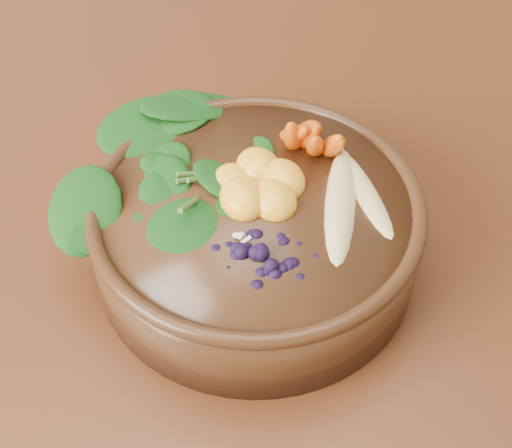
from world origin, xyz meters
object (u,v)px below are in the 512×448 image
Objects in this scene: dining_table at (83,284)px; mandarin_cluster at (258,174)px; stoneware_bowl at (256,233)px; banana_halves at (355,187)px; kale_heap at (205,137)px; carrot_cluster at (314,108)px; blueberry_pile at (260,240)px.

dining_table is 0.24m from mandarin_cluster.
banana_halves is at bearing -18.16° from stoneware_bowl.
kale_heap is at bearing -18.87° from dining_table.
mandarin_cluster reaches higher than banana_halves.
mandarin_cluster reaches higher than dining_table.
stoneware_bowl is at bearing -123.69° from carrot_cluster.
stoneware_bowl is 2.16× the size of blueberry_pile.
blueberry_pile is at bearing -110.16° from mandarin_cluster.
dining_table is 0.21m from stoneware_bowl.
dining_table is at bearing 148.19° from mandarin_cluster.
mandarin_cluster is 0.07m from blueberry_pile.
dining_table is at bearing 128.26° from blueberry_pile.
stoneware_bowl is 0.09m from banana_halves.
blueberry_pile reaches higher than mandarin_cluster.
dining_table is 0.30m from banana_halves.
dining_table is at bearing 161.13° from kale_heap.
mandarin_cluster is (-0.06, 0.04, 0.00)m from banana_halves.
banana_halves is (0.09, -0.09, -0.01)m from kale_heap.
carrot_cluster reaches higher than mandarin_cluster.
stoneware_bowl is at bearing -74.03° from kale_heap.
mandarin_cluster is (-0.06, -0.03, -0.02)m from carrot_cluster.
dining_table is 0.22m from kale_heap.
dining_table is at bearing -174.53° from carrot_cluster.
carrot_cluster is at bearing 49.55° from blueberry_pile.
banana_halves is at bearing -44.45° from kale_heap.
stoneware_bowl is at bearing 71.96° from blueberry_pile.
blueberry_pile is (-0.08, -0.10, -0.02)m from carrot_cluster.
dining_table is 13.66× the size of blueberry_pile.
blueberry_pile is (-0.02, -0.05, 0.05)m from stoneware_bowl.
carrot_cluster reaches higher than banana_halves.
kale_heap is 0.12m from banana_halves.
mandarin_cluster is at bearing -129.81° from carrot_cluster.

